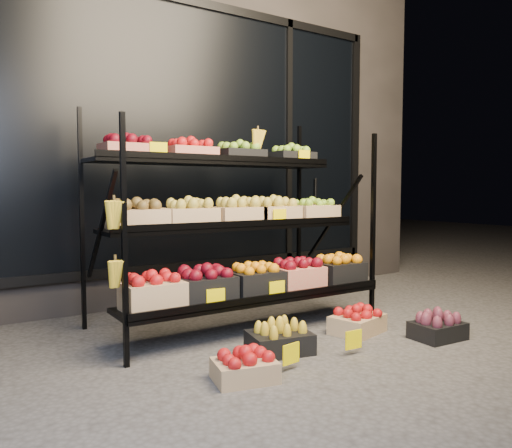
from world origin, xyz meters
TOP-DOWN VIEW (x-y plane):
  - ground at (0.00, 0.00)m, footprint 24.00×24.00m
  - building at (0.00, 2.59)m, footprint 6.00×2.08m
  - display_rack at (-0.01, 0.60)m, footprint 2.18×1.02m
  - tag_floor_a at (-0.24, -0.40)m, footprint 0.13×0.01m
  - tag_floor_b at (0.26, -0.40)m, footprint 0.13×0.01m
  - floor_crate_left at (-0.55, -0.38)m, footprint 0.38×0.32m
  - floor_crate_midleft at (-0.11, -0.10)m, footprint 0.44×0.36m
  - floor_crate_midright at (0.63, -0.06)m, footprint 0.44×0.37m
  - floor_crate_right at (1.00, -0.47)m, footprint 0.37×0.28m

SIDE VIEW (x-z plane):
  - ground at x=0.00m, z-range 0.00..0.00m
  - tag_floor_a at x=-0.24m, z-range 0.00..0.12m
  - tag_floor_b at x=0.26m, z-range 0.00..0.12m
  - floor_crate_left at x=-0.55m, z-range -0.01..0.17m
  - floor_crate_right at x=1.00m, z-range -0.01..0.18m
  - floor_crate_midright at x=0.63m, z-range -0.01..0.19m
  - floor_crate_midleft at x=-0.11m, z-range -0.01..0.19m
  - display_rack at x=-0.01m, z-range -0.05..1.62m
  - building at x=0.00m, z-range 0.00..3.50m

